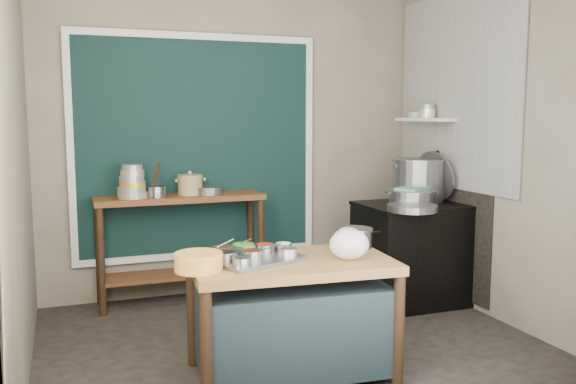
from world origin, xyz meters
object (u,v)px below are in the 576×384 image
object	(u,v)px
steamer	(412,198)
saucepan	(355,238)
prep_table	(291,318)
ceramic_crock	(190,186)
condiment_tray	(256,259)
back_counter	(181,249)
stock_pot	(418,180)
utensil_cup	(157,192)
yellow_basin	(199,262)
stove_block	(413,255)

from	to	relation	value
steamer	saucepan	bearing A→B (deg)	-139.77
prep_table	ceramic_crock	size ratio (longest dim) A/B	5.42
condiment_tray	back_counter	bearing A→B (deg)	94.87
saucepan	stock_pot	bearing A→B (deg)	22.99
utensil_cup	steamer	world-z (taller)	utensil_cup
yellow_basin	steamer	distance (m)	2.29
stove_block	utensil_cup	world-z (taller)	utensil_cup
yellow_basin	saucepan	world-z (taller)	saucepan
saucepan	utensil_cup	xyz separation A→B (m)	(-1.09, 1.55, 0.18)
stove_block	utensil_cup	distance (m)	2.28
stove_block	steamer	bearing A→B (deg)	-132.09
utensil_cup	ceramic_crock	world-z (taller)	ceramic_crock
stove_block	steamer	size ratio (longest dim) A/B	2.18
yellow_basin	ceramic_crock	distance (m)	1.88
prep_table	back_counter	bearing A→B (deg)	106.19
stock_pot	saucepan	bearing A→B (deg)	-138.37
steamer	back_counter	bearing A→B (deg)	155.56
ceramic_crock	stock_pot	xyz separation A→B (m)	(1.92, -0.61, 0.04)
condiment_tray	yellow_basin	xyz separation A→B (m)	(-0.38, -0.11, 0.04)
prep_table	utensil_cup	distance (m)	1.91
stove_block	condiment_tray	bearing A→B (deg)	-150.20
back_counter	stock_pot	bearing A→B (deg)	-16.96
stove_block	stock_pot	xyz separation A→B (m)	(0.11, 0.12, 0.64)
yellow_basin	stove_block	bearing A→B (deg)	27.50
condiment_tray	saucepan	size ratio (longest dim) A/B	2.16
stock_pot	steamer	bearing A→B (deg)	-132.42
back_counter	condiment_tray	xyz separation A→B (m)	(0.15, -1.73, 0.29)
condiment_tray	yellow_basin	world-z (taller)	yellow_basin
stock_pot	prep_table	bearing A→B (deg)	-144.76
prep_table	back_counter	size ratio (longest dim) A/B	0.86
stove_block	stock_pot	size ratio (longest dim) A/B	1.86
steamer	ceramic_crock	bearing A→B (deg)	154.42
prep_table	condiment_tray	distance (m)	0.45
condiment_tray	utensil_cup	bearing A→B (deg)	101.89
stove_block	yellow_basin	bearing A→B (deg)	-152.50
prep_table	stock_pot	distance (m)	2.13
prep_table	stock_pot	size ratio (longest dim) A/B	2.59
stove_block	steamer	world-z (taller)	steamer
prep_table	condiment_tray	size ratio (longest dim) A/B	2.32
condiment_tray	utensil_cup	xyz separation A→B (m)	(-0.35, 1.68, 0.23)
condiment_tray	utensil_cup	world-z (taller)	utensil_cup
back_counter	ceramic_crock	bearing A→B (deg)	0.43
back_counter	utensil_cup	xyz separation A→B (m)	(-0.20, -0.06, 0.52)
utensil_cup	stove_block	bearing A→B (deg)	-17.69
condiment_tray	utensil_cup	size ratio (longest dim) A/B	3.51
condiment_tray	saucepan	world-z (taller)	saucepan
back_counter	saucepan	size ratio (longest dim) A/B	5.82
prep_table	stove_block	world-z (taller)	stove_block
back_counter	stock_pot	xyz separation A→B (m)	(2.01, -0.61, 0.59)
saucepan	stock_pot	world-z (taller)	stock_pot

